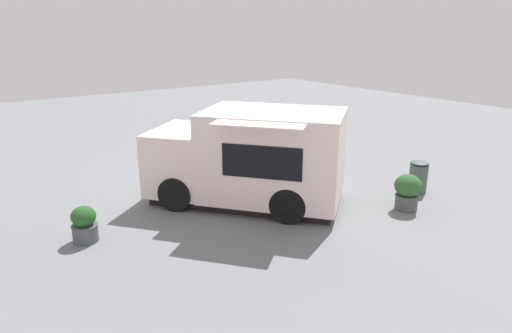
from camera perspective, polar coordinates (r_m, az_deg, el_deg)
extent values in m
plane|color=slate|center=(12.94, -6.18, -2.56)|extent=(40.00, 40.00, 0.00)
cube|color=white|center=(11.20, 2.15, 1.50)|extent=(3.86, 4.03, 2.18)
cube|color=white|center=(12.04, -9.10, 0.98)|extent=(2.58, 2.47, 1.60)
cube|color=black|center=(12.26, -12.16, 2.47)|extent=(1.42, 1.14, 0.61)
cube|color=black|center=(10.11, 0.69, 0.53)|extent=(1.18, 1.46, 0.76)
cube|color=silver|center=(9.61, 0.27, 5.31)|extent=(1.73, 1.96, 0.03)
cube|color=black|center=(11.76, -1.35, -3.92)|extent=(4.26, 4.69, 0.24)
cylinder|color=black|center=(13.03, -6.39, -0.44)|extent=(0.71, 0.81, 0.86)
cylinder|color=black|center=(11.28, -10.15, -3.45)|extent=(0.71, 0.81, 0.86)
cylinder|color=black|center=(12.30, 5.92, -1.49)|extent=(0.71, 0.81, 0.86)
cylinder|color=black|center=(10.44, 4.05, -4.95)|extent=(0.71, 0.81, 0.86)
ellipsoid|color=navy|center=(16.78, -7.99, 2.25)|extent=(0.51, 0.58, 0.13)
cube|color=navy|center=(16.57, -8.07, 2.03)|extent=(0.16, 0.37, 0.11)
cube|color=navy|center=(16.64, -7.43, 2.12)|extent=(0.16, 0.37, 0.11)
cube|color=#AD3533|center=(16.70, -8.04, 3.34)|extent=(0.26, 0.36, 0.53)
sphere|color=#D1AB88|center=(16.62, -8.09, 4.58)|extent=(0.21, 0.21, 0.21)
sphere|color=olive|center=(16.61, -8.09, 4.67)|extent=(0.22, 0.22, 0.22)
cube|color=#AD3533|center=(16.52, -8.21, 3.44)|extent=(0.14, 0.35, 0.28)
cube|color=#AD3533|center=(16.59, -7.55, 3.53)|extent=(0.14, 0.35, 0.28)
cylinder|color=tan|center=(16.42, -7.66, 3.10)|extent=(0.13, 0.31, 0.08)
cube|color=#D5673F|center=(16.42, -7.66, 3.15)|extent=(0.08, 0.26, 0.02)
cylinder|color=#49514F|center=(11.87, 18.44, -4.28)|extent=(0.55, 0.55, 0.38)
torus|color=#4E534F|center=(11.80, 18.52, -3.48)|extent=(0.57, 0.57, 0.04)
ellipsoid|color=#2E5E2A|center=(11.72, 18.64, -2.29)|extent=(0.66, 0.66, 0.56)
sphere|color=#F9E44B|center=(11.67, 17.62, -1.49)|extent=(0.07, 0.07, 0.07)
sphere|color=#F9E44F|center=(11.46, 19.04, -2.43)|extent=(0.05, 0.05, 0.05)
sphere|color=#EEE157|center=(11.86, 19.55, -1.61)|extent=(0.07, 0.07, 0.07)
cylinder|color=#494F54|center=(10.31, -20.73, -7.85)|extent=(0.52, 0.52, 0.38)
torus|color=#4E555A|center=(10.24, -20.84, -6.96)|extent=(0.55, 0.55, 0.04)
ellipsoid|color=#235821|center=(10.16, -20.96, -5.89)|extent=(0.51, 0.51, 0.44)
sphere|color=#EED652|center=(10.26, -21.72, -5.16)|extent=(0.05, 0.05, 0.05)
sphere|color=yellow|center=(10.26, -21.55, -5.03)|extent=(0.06, 0.06, 0.06)
sphere|color=#F4E246|center=(10.00, -20.14, -5.78)|extent=(0.07, 0.07, 0.07)
sphere|color=yellow|center=(10.25, -22.04, -5.57)|extent=(0.06, 0.06, 0.06)
sphere|color=yellow|center=(10.05, -21.99, -5.69)|extent=(0.06, 0.06, 0.06)
sphere|color=#E5E446|center=(10.04, -19.99, -5.65)|extent=(0.06, 0.06, 0.06)
cylinder|color=#4C5651|center=(13.11, 19.78, -1.42)|extent=(0.49, 0.49, 0.79)
ellipsoid|color=#425657|center=(12.98, 19.97, 0.42)|extent=(0.50, 0.50, 0.11)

